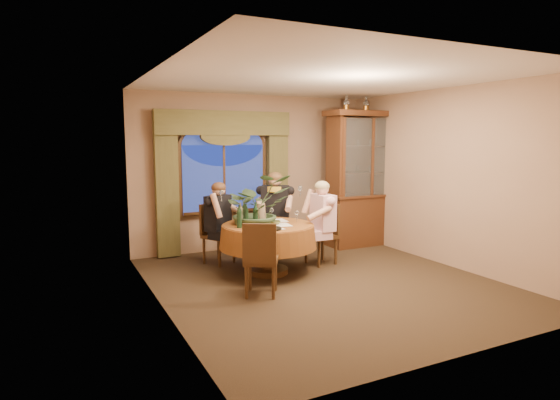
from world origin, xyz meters
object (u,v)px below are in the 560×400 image
chair_front_left (261,258)px  person_scarf (275,215)px  oil_lamp_center (366,102)px  wine_bottle_4 (256,214)px  stoneware_vase (261,213)px  person_back (218,224)px  wine_bottle_1 (246,215)px  oil_lamp_left (346,101)px  chair_back (219,234)px  wine_bottle_3 (244,212)px  wine_bottle_0 (239,216)px  person_pink (323,224)px  china_cabinet (364,179)px  oil_lamp_right (385,103)px  olive_bowl (275,223)px  dining_table (268,249)px  chair_right (321,234)px  centerpiece_plant (257,181)px  wine_bottle_2 (240,214)px  chair_back_right (268,229)px

chair_front_left → person_scarf: size_ratio=0.66×
oil_lamp_center → wine_bottle_4: (-2.68, -1.02, -1.77)m
stoneware_vase → chair_front_left: bearing=-114.0°
stoneware_vase → wine_bottle_4: size_ratio=0.92×
person_back → person_scarf: (1.05, 0.09, 0.06)m
wine_bottle_1 → oil_lamp_left: bearing=22.7°
oil_lamp_center → chair_back: (-2.94, -0.11, -2.21)m
wine_bottle_3 → wine_bottle_0: bearing=-123.2°
wine_bottle_4 → person_pink: bearing=1.1°
chair_front_left → person_pink: (1.43, 0.83, 0.20)m
china_cabinet → person_pink: size_ratio=1.85×
oil_lamp_left → chair_front_left: (-2.52, -1.83, -2.21)m
oil_lamp_right → olive_bowl: oil_lamp_right is taller
dining_table → oil_lamp_center: size_ratio=4.27×
chair_right → wine_bottle_4: (-1.21, -0.15, 0.44)m
oil_lamp_center → chair_front_left: 4.12m
chair_right → wine_bottle_3: (-1.28, 0.10, 0.44)m
oil_lamp_center → wine_bottle_3: (-2.76, -0.77, -1.77)m
oil_lamp_right → wine_bottle_4: bearing=-161.9°
person_back → wine_bottle_1: 0.82m
chair_front_left → person_back: 1.61m
oil_lamp_left → oil_lamp_right: size_ratio=1.00×
olive_bowl → chair_front_left: bearing=-126.2°
chair_front_left → stoneware_vase: (0.42, 0.95, 0.42)m
centerpiece_plant → wine_bottle_2: size_ratio=3.33×
china_cabinet → person_scarf: 2.02m
wine_bottle_0 → wine_bottle_3: bearing=56.8°
oil_lamp_right → wine_bottle_0: size_ratio=1.03×
person_back → wine_bottle_3: person_back is taller
china_cabinet → olive_bowl: 2.66m
oil_lamp_right → centerpiece_plant: (-3.02, -0.82, -1.31)m
china_cabinet → wine_bottle_0: china_cabinet is taller
chair_right → person_scarf: person_scarf is taller
chair_right → wine_bottle_4: wine_bottle_4 is taller
dining_table → wine_bottle_0: bearing=-169.4°
chair_right → person_scarf: (-0.47, 0.72, 0.25)m
dining_table → person_pink: bearing=-0.7°
dining_table → wine_bottle_4: 0.58m
wine_bottle_0 → oil_lamp_center: bearing=20.0°
centerpiece_plant → oil_lamp_left: bearing=21.1°
chair_right → olive_bowl: bearing=95.0°
dining_table → centerpiece_plant: centerpiece_plant is taller
person_scarf → wine_bottle_2: 1.18m
wine_bottle_1 → wine_bottle_4: same height
chair_back_right → chair_front_left: 1.95m
oil_lamp_center → person_pink: size_ratio=0.25×
wine_bottle_1 → olive_bowl: bearing=-8.2°
centerpiece_plant → dining_table: bearing=-56.6°
oil_lamp_right → centerpiece_plant: bearing=-164.7°
china_cabinet → wine_bottle_3: 2.88m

